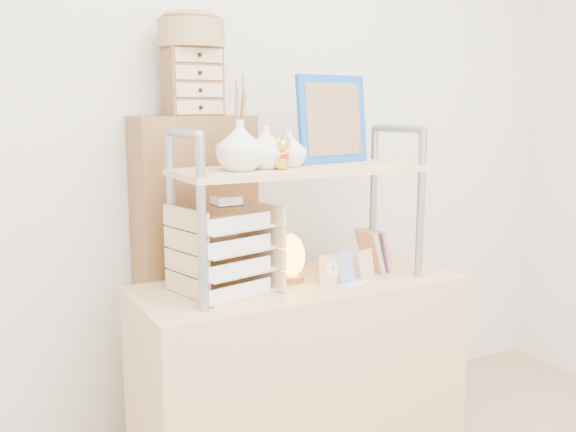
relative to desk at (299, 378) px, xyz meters
The scene contains 9 objects.
desk is the anchor object (origin of this frame).
cabinet 0.55m from the desk, 126.12° to the left, with size 0.45×0.24×1.35m, color brown.
hutch 0.82m from the desk, 166.28° to the left, with size 0.90×0.34×0.75m.
letter_tray 0.59m from the desk, behind, with size 0.33×0.32×0.34m.
salt_lamp 0.47m from the desk, 139.92° to the left, with size 0.12×0.11×0.18m.
desk_clock 0.44m from the desk, 47.95° to the right, with size 0.08×0.05×0.11m.
postcard_stand 0.46m from the desk, 30.86° to the right, with size 0.18×0.10×0.12m.
drawer_chest 1.18m from the desk, 127.82° to the left, with size 0.20×0.16×0.25m.
woven_basket 1.35m from the desk, 127.64° to the left, with size 0.25×0.25×0.10m, color #916642.
Camera 1 is at (-1.11, -0.79, 1.39)m, focal length 40.00 mm.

